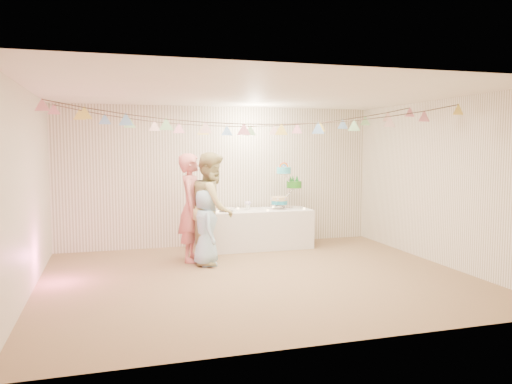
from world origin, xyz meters
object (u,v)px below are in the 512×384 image
object	(u,v)px
person_adult_a	(192,208)
person_adult_b	(212,208)
table	(259,229)
person_child	(206,227)
cake_stand	(286,185)

from	to	relation	value
person_adult_a	person_adult_b	world-z (taller)	person_adult_b
table	person_adult_a	bearing A→B (deg)	-152.96
table	person_adult_a	world-z (taller)	person_adult_a
person_adult_a	person_child	bearing A→B (deg)	-138.28
person_adult_b	person_child	xyz separation A→B (m)	(-0.14, -0.16, -0.28)
person_adult_a	person_child	size ratio (longest dim) A/B	1.45
table	person_adult_a	size ratio (longest dim) A/B	1.08
person_adult_a	cake_stand	bearing A→B (deg)	-49.76
cake_stand	person_adult_b	world-z (taller)	person_adult_b
table	cake_stand	bearing A→B (deg)	5.19
cake_stand	person_child	world-z (taller)	cake_stand
person_child	table	bearing A→B (deg)	-47.28
cake_stand	person_child	bearing A→B (deg)	-147.42
cake_stand	person_child	xyz separation A→B (m)	(-1.73, -1.11, -0.55)
cake_stand	person_adult_a	xyz separation A→B (m)	(-1.89, -0.73, -0.27)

